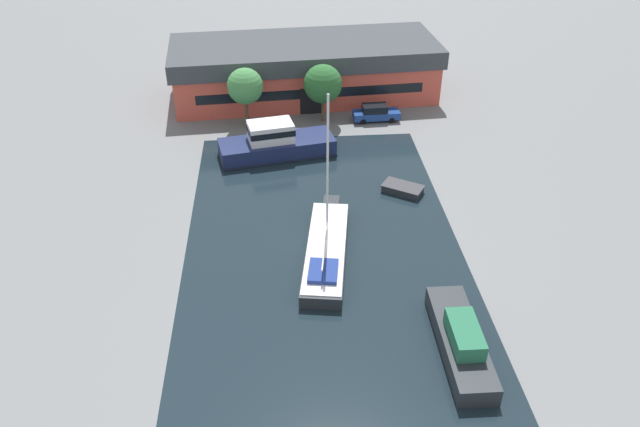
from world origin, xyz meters
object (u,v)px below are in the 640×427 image
at_px(motor_cruiser, 275,144).
at_px(cabin_boat, 461,340).
at_px(sailboat_moored, 326,249).
at_px(small_dinghy, 403,189).
at_px(parked_car, 376,113).
at_px(quay_tree_near_building, 323,84).
at_px(quay_tree_by_water, 245,86).
at_px(warehouse_building, 305,69).

distance_m(motor_cruiser, cabin_boat, 27.77).
height_order(sailboat_moored, small_dinghy, sailboat_moored).
bearing_deg(parked_car, sailboat_moored, -19.99).
bearing_deg(quay_tree_near_building, cabin_boat, -80.19).
relative_size(quay_tree_by_water, motor_cruiser, 0.55).
bearing_deg(warehouse_building, cabin_boat, -84.18).
bearing_deg(motor_cruiser, parked_car, -68.04).
distance_m(sailboat_moored, motor_cruiser, 16.05).
relative_size(quay_tree_near_building, quay_tree_by_water, 0.99).
bearing_deg(quay_tree_by_water, motor_cruiser, -66.91).
bearing_deg(small_dinghy, quay_tree_near_building, 53.78).
height_order(quay_tree_near_building, sailboat_moored, sailboat_moored).
height_order(quay_tree_by_water, small_dinghy, quay_tree_by_water).
height_order(parked_car, sailboat_moored, sailboat_moored).
height_order(parked_car, small_dinghy, parked_car).
bearing_deg(parked_car, quay_tree_by_water, -91.06).
bearing_deg(sailboat_moored, quay_tree_by_water, 114.24).
distance_m(warehouse_building, sailboat_moored, 29.95).
relative_size(sailboat_moored, cabin_boat, 1.45).
bearing_deg(small_dinghy, parked_car, 33.12).
xyz_separation_m(motor_cruiser, small_dinghy, (10.59, -7.40, -0.88)).
relative_size(warehouse_building, motor_cruiser, 2.65).
height_order(warehouse_building, sailboat_moored, sailboat_moored).
bearing_deg(small_dinghy, warehouse_building, 50.51).
height_order(warehouse_building, parked_car, warehouse_building).
distance_m(quay_tree_by_water, sailboat_moored, 23.22).
bearing_deg(warehouse_building, quay_tree_near_building, -83.08).
bearing_deg(quay_tree_near_building, parked_car, -2.37).
relative_size(sailboat_moored, motor_cruiser, 1.15).
height_order(parked_car, cabin_boat, cabin_boat).
relative_size(parked_car, cabin_boat, 0.55).
height_order(quay_tree_near_building, parked_car, quay_tree_near_building).
height_order(warehouse_building, quay_tree_by_water, quay_tree_by_water).
distance_m(quay_tree_by_water, motor_cruiser, 7.62).
relative_size(warehouse_building, parked_car, 6.09).
bearing_deg(small_dinghy, motor_cruiser, 87.50).
bearing_deg(warehouse_building, sailboat_moored, -94.55).
distance_m(quay_tree_by_water, cabin_boat, 34.90).
bearing_deg(quay_tree_by_water, cabin_boat, -67.40).
bearing_deg(quay_tree_near_building, small_dinghy, -68.66).
bearing_deg(parked_car, motor_cruiser, -59.63).
height_order(motor_cruiser, cabin_boat, motor_cruiser).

